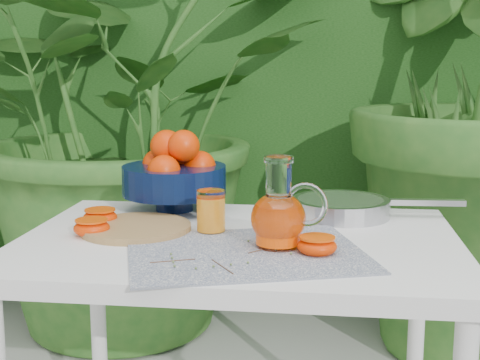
# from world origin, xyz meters

# --- Properties ---
(hedge_backdrop) EXTENTS (8.00, 1.65, 2.50)m
(hedge_backdrop) POSITION_xyz_m (0.06, 2.06, 1.19)
(hedge_backdrop) COLOR #184012
(hedge_backdrop) RESTS_ON ground
(potted_plant_left) EXTENTS (2.67, 2.67, 1.91)m
(potted_plant_left) POSITION_xyz_m (-0.70, 1.29, 0.95)
(potted_plant_left) COLOR #296121
(potted_plant_left) RESTS_ON ground
(potted_plant_right) EXTENTS (2.72, 2.72, 2.20)m
(potted_plant_right) POSITION_xyz_m (0.67, 1.26, 1.10)
(potted_plant_right) COLOR #296121
(potted_plant_right) RESTS_ON ground
(white_table) EXTENTS (1.00, 0.70, 0.75)m
(white_table) POSITION_xyz_m (-0.06, -0.02, 0.67)
(white_table) COLOR white
(white_table) RESTS_ON ground
(placemat) EXTENTS (0.58, 0.51, 0.00)m
(placemat) POSITION_xyz_m (-0.03, -0.15, 0.75)
(placemat) COLOR #0C1E48
(placemat) RESTS_ON white_table
(cutting_board) EXTENTS (0.28, 0.28, 0.02)m
(cutting_board) POSITION_xyz_m (-0.31, -0.00, 0.76)
(cutting_board) COLOR #9B7446
(cutting_board) RESTS_ON white_table
(fruit_bowl) EXTENTS (0.32, 0.32, 0.22)m
(fruit_bowl) POSITION_xyz_m (-0.27, 0.24, 0.85)
(fruit_bowl) COLOR black
(fruit_bowl) RESTS_ON white_table
(juice_pitcher) EXTENTS (0.18, 0.15, 0.20)m
(juice_pitcher) POSITION_xyz_m (0.03, -0.10, 0.82)
(juice_pitcher) COLOR white
(juice_pitcher) RESTS_ON white_table
(juice_tumbler) EXTENTS (0.08, 0.08, 0.10)m
(juice_tumbler) POSITION_xyz_m (-0.13, 0.01, 0.80)
(juice_tumbler) COLOR white
(juice_tumbler) RESTS_ON white_table
(saute_pan) EXTENTS (0.45, 0.27, 0.05)m
(saute_pan) POSITION_xyz_m (0.18, 0.22, 0.78)
(saute_pan) COLOR #B2B2B6
(saute_pan) RESTS_ON white_table
(orange_halves) EXTENTS (0.62, 0.28, 0.04)m
(orange_halves) POSITION_xyz_m (-0.23, -0.05, 0.77)
(orange_halves) COLOR #EE4402
(orange_halves) RESTS_ON white_table
(thyme_sprigs) EXTENTS (0.28, 0.23, 0.01)m
(thyme_sprigs) POSITION_xyz_m (-0.07, -0.20, 0.76)
(thyme_sprigs) COLOR brown
(thyme_sprigs) RESTS_ON white_table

